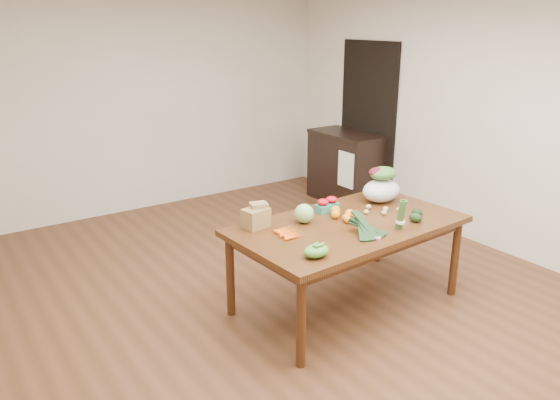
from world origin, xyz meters
TOP-DOWN VIEW (x-y plane):
  - floor at (0.00, 0.00)m, footprint 6.00×6.00m
  - room_walls at (0.00, 0.00)m, footprint 5.02×6.02m
  - dining_table at (0.38, -0.44)m, footprint 1.98×1.17m
  - doorway_dark at (2.48, 1.60)m, footprint 0.02×1.00m
  - cabinet at (2.22, 1.71)m, footprint 0.52×1.02m
  - dish_towel at (1.96, 1.40)m, footprint 0.02×0.28m
  - paper_bag at (-0.30, -0.09)m, footprint 0.28×0.24m
  - cabbage at (0.08, -0.23)m, footprint 0.16×0.16m
  - strawberry_basket_a at (0.37, -0.11)m, footprint 0.11×0.11m
  - strawberry_basket_b at (0.48, -0.10)m, footprint 0.11×0.11m
  - orange_a at (0.36, -0.30)m, footprint 0.07×0.07m
  - orange_b at (0.41, -0.24)m, footprint 0.09×0.09m
  - orange_c at (0.46, -0.36)m, footprint 0.08×0.08m
  - mandarin_cluster at (0.45, -0.44)m, footprint 0.19×0.19m
  - carrots at (-0.17, -0.37)m, footprint 0.23×0.26m
  - snap_pea_bag at (-0.25, -0.82)m, footprint 0.20×0.15m
  - kale_bunch at (0.32, -0.74)m, footprint 0.34×0.42m
  - asparagus_bundle at (0.62, -0.78)m, footprint 0.09×0.12m
  - potato_a at (0.65, -0.36)m, footprint 0.05×0.04m
  - potato_b at (0.76, -0.47)m, footprint 0.05×0.05m
  - potato_c at (0.84, -0.41)m, footprint 0.05×0.05m
  - potato_d at (0.76, -0.28)m, footprint 0.05×0.05m
  - potato_e at (0.93, -0.48)m, footprint 0.05×0.04m
  - avocado_a at (0.85, -0.74)m, footprint 0.11×0.13m
  - avocado_b at (0.98, -0.64)m, footprint 0.09×0.11m
  - salad_bag at (1.00, -0.18)m, footprint 0.40×0.31m

SIDE VIEW (x-z plane):
  - floor at x=0.00m, z-range 0.00..0.00m
  - dining_table at x=0.38m, z-range 0.00..0.75m
  - cabinet at x=2.22m, z-range 0.00..0.94m
  - dish_towel at x=1.96m, z-range 0.33..0.78m
  - carrots at x=-0.17m, z-range 0.75..0.78m
  - potato_a at x=0.65m, z-range 0.75..0.79m
  - potato_e at x=0.93m, z-range 0.75..0.79m
  - potato_c at x=0.84m, z-range 0.75..0.79m
  - potato_d at x=0.76m, z-range 0.75..0.79m
  - potato_b at x=0.76m, z-range 0.75..0.79m
  - avocado_b at x=0.98m, z-range 0.75..0.82m
  - orange_a at x=0.36m, z-range 0.75..0.82m
  - avocado_a at x=0.85m, z-range 0.75..0.83m
  - orange_c at x=0.46m, z-range 0.75..0.83m
  - orange_b at x=0.41m, z-range 0.75..0.84m
  - snap_pea_bag at x=-0.25m, z-range 0.75..0.84m
  - strawberry_basket_a at x=0.37m, z-range 0.75..0.85m
  - strawberry_basket_b at x=0.48m, z-range 0.75..0.85m
  - mandarin_cluster at x=0.45m, z-range 0.75..0.85m
  - kale_bunch at x=0.32m, z-range 0.75..0.91m
  - cabbage at x=0.08m, z-range 0.75..0.91m
  - paper_bag at x=-0.30m, z-range 0.75..0.94m
  - asparagus_bundle at x=0.62m, z-range 0.75..1.00m
  - salad_bag at x=1.00m, z-range 0.75..1.04m
  - doorway_dark at x=2.48m, z-range 0.00..2.10m
  - room_walls at x=0.00m, z-range 0.00..2.70m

